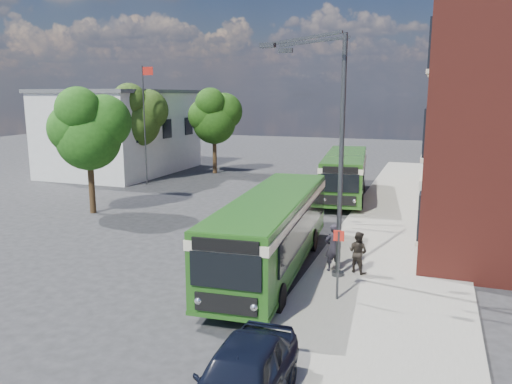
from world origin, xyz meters
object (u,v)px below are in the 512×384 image
at_px(street_lamp, 331,153).
at_px(parked_car, 241,379).
at_px(bus_rear, 345,171).
at_px(bus_front, 272,225).

bearing_deg(street_lamp, parked_car, -90.24).
distance_m(bus_rear, parked_car, 24.12).
height_order(street_lamp, bus_front, street_lamp).
distance_m(street_lamp, bus_rear, 15.54).
bearing_deg(bus_front, parked_car, -76.02).
xyz_separation_m(bus_rear, parked_car, (2.02, -24.02, -0.93)).
distance_m(street_lamp, bus_front, 3.74).
bearing_deg(parked_car, bus_front, 102.38).
bearing_deg(bus_front, bus_rear, 89.10).
relative_size(bus_front, parked_car, 2.65).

